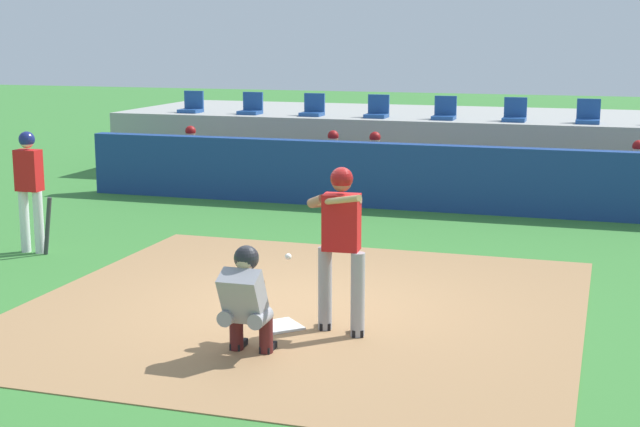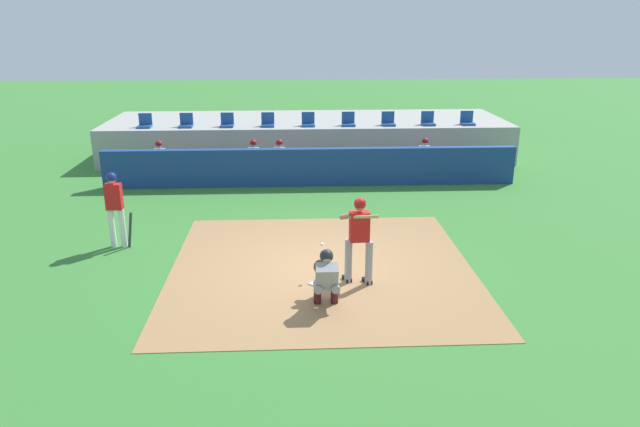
{
  "view_description": "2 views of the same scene",
  "coord_description": "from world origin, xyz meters",
  "px_view_note": "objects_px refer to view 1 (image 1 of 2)",
  "views": [
    {
      "loc": [
        3.35,
        -9.96,
        3.17
      ],
      "look_at": [
        0.0,
        0.7,
        1.0
      ],
      "focal_mm": 52.23,
      "sensor_mm": 36.0,
      "label": 1
    },
    {
      "loc": [
        -0.59,
        -11.4,
        5.08
      ],
      "look_at": [
        0.0,
        0.7,
        1.0
      ],
      "focal_mm": 32.68,
      "sensor_mm": 36.0,
      "label": 2
    }
  ],
  "objects_px": {
    "catcher_crouched": "(247,296)",
    "stadium_seat_5": "(515,115)",
    "dugout_player_2": "(373,165)",
    "stadium_seat_0": "(192,106)",
    "dugout_player_3": "(637,176)",
    "dugout_player_1": "(331,163)",
    "dugout_player_0": "(189,157)",
    "stadium_seat_3": "(377,111)",
    "on_deck_batter": "(30,184)",
    "batter_at_plate": "(341,239)",
    "stadium_seat_1": "(251,108)",
    "stadium_seat_2": "(313,109)",
    "stadium_seat_6": "(588,116)",
    "stadium_seat_4": "(444,113)",
    "home_plate": "(279,326)"
  },
  "relations": [
    {
      "from": "dugout_player_3",
      "to": "stadium_seat_3",
      "type": "height_order",
      "value": "stadium_seat_3"
    },
    {
      "from": "batter_at_plate",
      "to": "stadium_seat_4",
      "type": "height_order",
      "value": "stadium_seat_4"
    },
    {
      "from": "dugout_player_2",
      "to": "dugout_player_3",
      "type": "relative_size",
      "value": 1.0
    },
    {
      "from": "dugout_player_2",
      "to": "stadium_seat_6",
      "type": "height_order",
      "value": "stadium_seat_6"
    },
    {
      "from": "stadium_seat_0",
      "to": "stadium_seat_3",
      "type": "height_order",
      "value": "same"
    },
    {
      "from": "stadium_seat_6",
      "to": "batter_at_plate",
      "type": "bearing_deg",
      "value": -102.22
    },
    {
      "from": "home_plate",
      "to": "stadium_seat_5",
      "type": "xyz_separation_m",
      "value": [
        1.44,
        10.18,
        1.51
      ]
    },
    {
      "from": "dugout_player_0",
      "to": "stadium_seat_3",
      "type": "relative_size",
      "value": 2.71
    },
    {
      "from": "dugout_player_1",
      "to": "dugout_player_2",
      "type": "xyz_separation_m",
      "value": [
        0.85,
        0.0,
        0.0
      ]
    },
    {
      "from": "batter_at_plate",
      "to": "stadium_seat_0",
      "type": "relative_size",
      "value": 3.76
    },
    {
      "from": "batter_at_plate",
      "to": "stadium_seat_3",
      "type": "relative_size",
      "value": 3.76
    },
    {
      "from": "on_deck_batter",
      "to": "stadium_seat_0",
      "type": "distance_m",
      "value": 7.99
    },
    {
      "from": "home_plate",
      "to": "on_deck_batter",
      "type": "bearing_deg",
      "value": 153.92
    },
    {
      "from": "stadium_seat_6",
      "to": "stadium_seat_3",
      "type": "bearing_deg",
      "value": 180.0
    },
    {
      "from": "dugout_player_0",
      "to": "stadium_seat_3",
      "type": "bearing_deg",
      "value": 30.33
    },
    {
      "from": "stadium_seat_2",
      "to": "stadium_seat_3",
      "type": "height_order",
      "value": "same"
    },
    {
      "from": "stadium_seat_2",
      "to": "dugout_player_3",
      "type": "bearing_deg",
      "value": -16.85
    },
    {
      "from": "batter_at_plate",
      "to": "dugout_player_3",
      "type": "xyz_separation_m",
      "value": [
        3.14,
        8.12,
        -0.36
      ]
    },
    {
      "from": "batter_at_plate",
      "to": "dugout_player_1",
      "type": "relative_size",
      "value": 1.39
    },
    {
      "from": "dugout_player_2",
      "to": "stadium_seat_4",
      "type": "bearing_deg",
      "value": 63.6
    },
    {
      "from": "dugout_player_2",
      "to": "dugout_player_0",
      "type": "bearing_deg",
      "value": 180.0
    },
    {
      "from": "batter_at_plate",
      "to": "dugout_player_0",
      "type": "xyz_separation_m",
      "value": [
        -5.61,
        8.12,
        -0.36
      ]
    },
    {
      "from": "dugout_player_2",
      "to": "stadium_seat_3",
      "type": "height_order",
      "value": "stadium_seat_3"
    },
    {
      "from": "stadium_seat_1",
      "to": "stadium_seat_5",
      "type": "bearing_deg",
      "value": 0.0
    },
    {
      "from": "dugout_player_2",
      "to": "stadium_seat_6",
      "type": "xyz_separation_m",
      "value": [
        3.9,
        2.03,
        0.86
      ]
    },
    {
      "from": "catcher_crouched",
      "to": "dugout_player_3",
      "type": "distance_m",
      "value": 9.83
    },
    {
      "from": "dugout_player_3",
      "to": "stadium_seat_3",
      "type": "relative_size",
      "value": 2.71
    },
    {
      "from": "dugout_player_2",
      "to": "stadium_seat_0",
      "type": "xyz_separation_m",
      "value": [
        -4.77,
        2.03,
        0.86
      ]
    },
    {
      "from": "stadium_seat_4",
      "to": "stadium_seat_0",
      "type": "bearing_deg",
      "value": 180.0
    },
    {
      "from": "catcher_crouched",
      "to": "stadium_seat_5",
      "type": "xyz_separation_m",
      "value": [
        1.45,
        11.08,
        0.93
      ]
    },
    {
      "from": "dugout_player_0",
      "to": "stadium_seat_1",
      "type": "height_order",
      "value": "stadium_seat_1"
    },
    {
      "from": "batter_at_plate",
      "to": "stadium_seat_3",
      "type": "bearing_deg",
      "value": 101.87
    },
    {
      "from": "home_plate",
      "to": "stadium_seat_0",
      "type": "xyz_separation_m",
      "value": [
        -5.78,
        10.18,
        1.51
      ]
    },
    {
      "from": "stadium_seat_1",
      "to": "stadium_seat_3",
      "type": "xyz_separation_m",
      "value": [
        2.89,
        0.0,
        0.0
      ]
    },
    {
      "from": "dugout_player_3",
      "to": "stadium_seat_1",
      "type": "height_order",
      "value": "stadium_seat_1"
    },
    {
      "from": "on_deck_batter",
      "to": "stadium_seat_4",
      "type": "height_order",
      "value": "stadium_seat_4"
    },
    {
      "from": "stadium_seat_3",
      "to": "stadium_seat_0",
      "type": "bearing_deg",
      "value": 180.0
    },
    {
      "from": "dugout_player_3",
      "to": "catcher_crouched",
      "type": "bearing_deg",
      "value": -112.97
    },
    {
      "from": "on_deck_batter",
      "to": "dugout_player_3",
      "type": "relative_size",
      "value": 1.37
    },
    {
      "from": "on_deck_batter",
      "to": "dugout_player_2",
      "type": "distance_m",
      "value": 6.91
    },
    {
      "from": "dugout_player_1",
      "to": "stadium_seat_0",
      "type": "height_order",
      "value": "stadium_seat_0"
    },
    {
      "from": "stadium_seat_2",
      "to": "stadium_seat_3",
      "type": "bearing_deg",
      "value": 0.0
    },
    {
      "from": "batter_at_plate",
      "to": "stadium_seat_6",
      "type": "distance_m",
      "value": 10.4
    },
    {
      "from": "catcher_crouched",
      "to": "stadium_seat_5",
      "type": "distance_m",
      "value": 11.22
    },
    {
      "from": "dugout_player_3",
      "to": "stadium_seat_2",
      "type": "xyz_separation_m",
      "value": [
        -6.72,
        2.03,
        0.86
      ]
    },
    {
      "from": "on_deck_batter",
      "to": "stadium_seat_1",
      "type": "relative_size",
      "value": 3.72
    },
    {
      "from": "dugout_player_1",
      "to": "stadium_seat_1",
      "type": "xyz_separation_m",
      "value": [
        -2.48,
        2.03,
        0.86
      ]
    },
    {
      "from": "batter_at_plate",
      "to": "stadium_seat_0",
      "type": "xyz_separation_m",
      "value": [
        -6.47,
        10.15,
        0.5
      ]
    },
    {
      "from": "batter_at_plate",
      "to": "catcher_crouched",
      "type": "distance_m",
      "value": 1.24
    },
    {
      "from": "stadium_seat_4",
      "to": "stadium_seat_6",
      "type": "bearing_deg",
      "value": 0.0
    }
  ]
}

